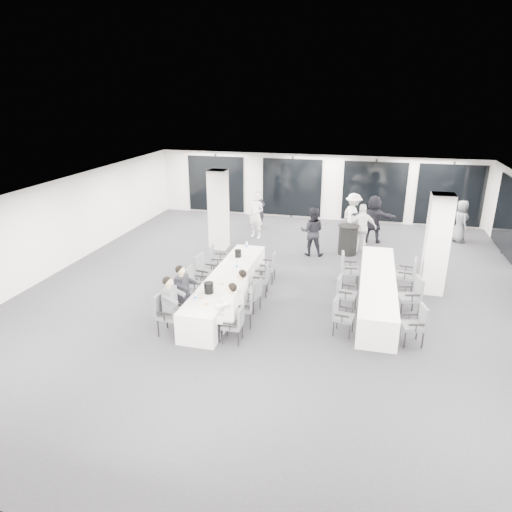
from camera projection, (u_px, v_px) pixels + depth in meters
The scene contains 43 objects.
room at pixel (316, 235), 13.30m from camera, with size 14.04×16.04×2.84m.
column_left at pixel (219, 210), 16.03m from camera, with size 0.60×0.60×2.80m, color silver.
column_right at pixel (437, 244), 12.44m from camera, with size 0.60×0.60×2.80m, color silver.
banquet_table_main at pixel (228, 288), 12.24m from camera, with size 0.90×5.00×0.75m, color silver.
banquet_table_side at pixel (377, 290), 12.08m from camera, with size 0.90×5.00×0.75m, color silver.
cocktail_table at pixel (348, 240), 15.71m from camera, with size 0.73×0.73×1.02m.
chair_main_left_near at pixel (166, 311), 10.50m from camera, with size 0.54×0.59×1.00m.
chair_main_left_second at pixel (179, 300), 11.15m from camera, with size 0.55×0.58×0.91m.
chair_main_left_mid at pixel (195, 282), 12.15m from camera, with size 0.50×0.55×0.96m.
chair_main_left_fourth at pixel (204, 270), 12.81m from camera, with size 0.60×0.64×1.04m.
chair_main_left_far at pixel (216, 259), 13.77m from camera, with size 0.57×0.61×0.98m.
chair_main_right_near at pixel (236, 322), 10.16m from camera, with size 0.44×0.50×0.86m.
chair_main_right_second at pixel (245, 305), 10.88m from camera, with size 0.58×0.61×0.95m.
chair_main_right_mid at pixel (253, 293), 11.61m from camera, with size 0.53×0.55×0.86m.
chair_main_right_fourth at pixel (263, 277), 12.53m from camera, with size 0.52×0.56×0.92m.
chair_main_right_far at pixel (270, 266), 13.36m from camera, with size 0.48×0.53×0.92m.
chair_side_left_near at pixel (341, 314), 10.51m from camera, with size 0.51×0.55×0.89m.
chair_side_left_mid at pixel (344, 291), 11.65m from camera, with size 0.52×0.56×0.93m.
chair_side_left_far at pixel (347, 268), 13.07m from camera, with size 0.56×0.61×1.01m.
chair_side_right_near at pixel (416, 322), 10.07m from camera, with size 0.56×0.59×0.93m.
chair_side_right_mid at pixel (412, 294), 11.37m from camera, with size 0.62×0.65×1.02m.
chair_side_right_far at pixel (409, 273), 12.68m from camera, with size 0.57×0.62×1.02m.
seated_guest_a at pixel (172, 303), 10.37m from camera, with size 0.50×0.38×1.44m.
seated_guest_b at pixel (184, 290), 11.03m from camera, with size 0.50×0.38×1.44m.
seated_guest_c at pixel (229, 309), 10.08m from camera, with size 0.50×0.38×1.44m.
seated_guest_d at pixel (239, 294), 10.81m from camera, with size 0.50×0.38×1.44m.
standing_guest_a at pixel (258, 208), 18.55m from camera, with size 0.63×0.50×1.72m, color black.
standing_guest_b at pixel (312, 228), 15.46m from camera, with size 0.92×0.56×1.90m, color black.
standing_guest_c at pixel (353, 212), 17.52m from camera, with size 1.23×0.63×1.90m, color white.
standing_guest_d at pixel (362, 225), 15.84m from camera, with size 1.13×0.63×1.92m, color white.
standing_guest_e at pixel (461, 219), 16.89m from camera, with size 0.86×0.52×1.77m, color #4E5055.
standing_guest_f at pixel (374, 216), 16.78m from camera, with size 1.85×0.71×2.02m, color black.
standing_guest_g at pixel (256, 212), 17.35m from camera, with size 0.72×0.58×1.98m, color white.
standing_guest_h at pixel (436, 244), 13.96m from camera, with size 0.88×0.54×1.83m, color black.
ice_bucket_near at pixel (209, 288), 10.97m from camera, with size 0.24×0.24×0.27m, color black.
ice_bucket_far at pixel (238, 253), 13.35m from camera, with size 0.20×0.20×0.22m, color black.
water_bottle_a at pixel (195, 296), 10.60m from camera, with size 0.06×0.06×0.20m, color silver.
water_bottle_b at pixel (237, 265), 12.46m from camera, with size 0.07×0.07×0.21m, color silver.
water_bottle_c at pixel (247, 245), 14.04m from camera, with size 0.07×0.07×0.23m, color silver.
plate_a at pixel (201, 298), 10.71m from camera, with size 0.21×0.21×0.03m.
plate_b at pixel (206, 304), 10.40m from camera, with size 0.22×0.22×0.03m.
plate_c at pixel (222, 284), 11.50m from camera, with size 0.18×0.18×0.03m.
wine_glass at pixel (213, 300), 10.28m from camera, with size 0.08×0.08×0.20m.
Camera 1 is at (2.25, -11.64, 5.36)m, focal length 32.00 mm.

